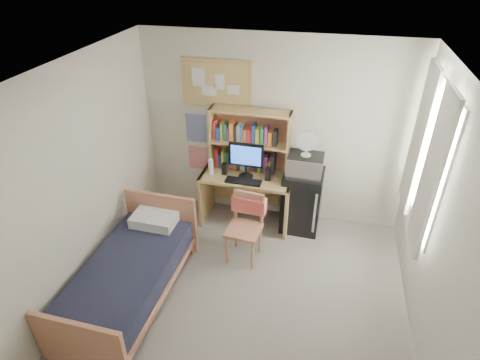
% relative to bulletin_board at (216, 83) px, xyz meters
% --- Properties ---
extents(floor, '(3.60, 4.20, 0.02)m').
position_rel_bulletin_board_xyz_m(floor, '(0.78, -2.08, -1.93)').
color(floor, gray).
rests_on(floor, ground).
extents(ceiling, '(3.60, 4.20, 0.02)m').
position_rel_bulletin_board_xyz_m(ceiling, '(0.78, -2.08, 0.68)').
color(ceiling, white).
rests_on(ceiling, wall_back).
extents(wall_back, '(3.60, 0.04, 2.60)m').
position_rel_bulletin_board_xyz_m(wall_back, '(0.78, 0.02, -0.62)').
color(wall_back, beige).
rests_on(wall_back, floor).
extents(wall_left, '(0.04, 4.20, 2.60)m').
position_rel_bulletin_board_xyz_m(wall_left, '(-1.02, -2.08, -0.62)').
color(wall_left, beige).
rests_on(wall_left, floor).
extents(wall_right, '(0.04, 4.20, 2.60)m').
position_rel_bulletin_board_xyz_m(wall_right, '(2.58, -2.08, -0.62)').
color(wall_right, beige).
rests_on(wall_right, floor).
extents(window_unit, '(0.10, 1.40, 1.70)m').
position_rel_bulletin_board_xyz_m(window_unit, '(2.53, -0.88, -0.32)').
color(window_unit, white).
rests_on(window_unit, wall_right).
extents(curtain_left, '(0.04, 0.55, 1.70)m').
position_rel_bulletin_board_xyz_m(curtain_left, '(2.50, -1.28, -0.32)').
color(curtain_left, white).
rests_on(curtain_left, wall_right).
extents(curtain_right, '(0.04, 0.55, 1.70)m').
position_rel_bulletin_board_xyz_m(curtain_right, '(2.50, -0.48, -0.32)').
color(curtain_right, white).
rests_on(curtain_right, wall_right).
extents(bulletin_board, '(0.94, 0.03, 0.64)m').
position_rel_bulletin_board_xyz_m(bulletin_board, '(0.00, 0.00, 0.00)').
color(bulletin_board, tan).
rests_on(bulletin_board, wall_back).
extents(poster_wave, '(0.30, 0.01, 0.42)m').
position_rel_bulletin_board_xyz_m(poster_wave, '(-0.32, 0.01, -0.67)').
color(poster_wave, navy).
rests_on(poster_wave, wall_back).
extents(poster_japan, '(0.28, 0.01, 0.36)m').
position_rel_bulletin_board_xyz_m(poster_japan, '(-0.32, 0.01, -1.14)').
color(poster_japan, red).
rests_on(poster_japan, wall_back).
extents(desk, '(1.26, 0.65, 0.78)m').
position_rel_bulletin_board_xyz_m(desk, '(0.49, -0.32, -1.53)').
color(desk, tan).
rests_on(desk, floor).
extents(desk_chair, '(0.49, 0.49, 0.89)m').
position_rel_bulletin_board_xyz_m(desk_chair, '(0.62, -1.09, -1.47)').
color(desk_chair, tan).
rests_on(desk_chair, floor).
extents(mini_fridge, '(0.54, 0.54, 0.88)m').
position_rel_bulletin_board_xyz_m(mini_fridge, '(1.26, -0.26, -1.48)').
color(mini_fridge, black).
rests_on(mini_fridge, floor).
extents(bed, '(0.96, 1.84, 0.50)m').
position_rel_bulletin_board_xyz_m(bed, '(-0.50, -2.02, -1.67)').
color(bed, black).
rests_on(bed, floor).
extents(hutch, '(1.08, 0.30, 0.88)m').
position_rel_bulletin_board_xyz_m(hutch, '(0.49, -0.17, -0.70)').
color(hutch, tan).
rests_on(hutch, desk).
extents(monitor, '(0.46, 0.05, 0.49)m').
position_rel_bulletin_board_xyz_m(monitor, '(0.49, -0.38, -0.90)').
color(monitor, black).
rests_on(monitor, desk).
extents(keyboard, '(0.49, 0.17, 0.02)m').
position_rel_bulletin_board_xyz_m(keyboard, '(0.48, -0.51, -1.13)').
color(keyboard, black).
rests_on(keyboard, desk).
extents(speaker_left, '(0.07, 0.07, 0.16)m').
position_rel_bulletin_board_xyz_m(speaker_left, '(0.19, -0.37, -1.06)').
color(speaker_left, black).
rests_on(speaker_left, desk).
extents(speaker_right, '(0.08, 0.08, 0.18)m').
position_rel_bulletin_board_xyz_m(speaker_right, '(0.79, -0.38, -1.05)').
color(speaker_right, black).
rests_on(speaker_right, desk).
extents(water_bottle, '(0.07, 0.07, 0.23)m').
position_rel_bulletin_board_xyz_m(water_bottle, '(0.01, -0.40, -1.03)').
color(water_bottle, white).
rests_on(water_bottle, desk).
extents(hoodie, '(0.45, 0.18, 0.21)m').
position_rel_bulletin_board_xyz_m(hoodie, '(0.64, -0.89, -1.23)').
color(hoodie, '#D25A50').
rests_on(hoodie, desk_chair).
extents(microwave, '(0.47, 0.37, 0.27)m').
position_rel_bulletin_board_xyz_m(microwave, '(1.25, -0.28, -0.90)').
color(microwave, '#B8B7BC').
rests_on(microwave, mini_fridge).
extents(desk_fan, '(0.27, 0.27, 0.32)m').
position_rel_bulletin_board_xyz_m(desk_fan, '(1.25, -0.28, -0.61)').
color(desk_fan, white).
rests_on(desk_fan, microwave).
extents(pillow, '(0.55, 0.39, 0.13)m').
position_rel_bulletin_board_xyz_m(pillow, '(-0.48, -1.27, -1.36)').
color(pillow, white).
rests_on(pillow, bed).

